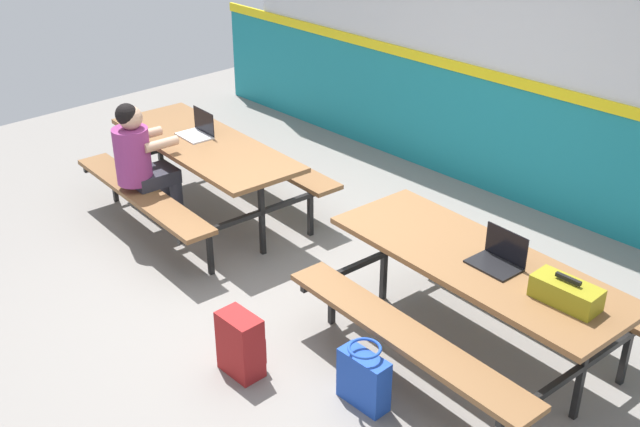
% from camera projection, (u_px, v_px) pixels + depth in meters
% --- Properties ---
extents(ground_plane, '(10.00, 10.00, 0.02)m').
position_uv_depth(ground_plane, '(300.00, 285.00, 6.08)').
color(ground_plane, gray).
extents(accent_backdrop, '(8.00, 0.14, 2.60)m').
position_uv_depth(accent_backdrop, '(504.00, 66.00, 7.03)').
color(accent_backdrop, teal).
rests_on(accent_backdrop, ground).
extents(picnic_table_left, '(2.10, 1.69, 0.74)m').
position_uv_depth(picnic_table_left, '(205.00, 159.00, 6.82)').
color(picnic_table_left, brown).
rests_on(picnic_table_left, ground).
extents(picnic_table_right, '(2.10, 1.69, 0.74)m').
position_uv_depth(picnic_table_right, '(475.00, 280.00, 5.06)').
color(picnic_table_right, brown).
rests_on(picnic_table_right, ground).
extents(student_nearer, '(0.38, 0.53, 1.21)m').
position_uv_depth(student_nearer, '(142.00, 158.00, 6.51)').
color(student_nearer, '#2D2D38').
rests_on(student_nearer, ground).
extents(laptop_silver, '(0.33, 0.24, 0.22)m').
position_uv_depth(laptop_silver, '(198.00, 131.00, 6.85)').
color(laptop_silver, silver).
rests_on(laptop_silver, picnic_table_left).
extents(laptop_dark, '(0.33, 0.24, 0.22)m').
position_uv_depth(laptop_dark, '(498.00, 258.00, 4.89)').
color(laptop_dark, black).
rests_on(laptop_dark, picnic_table_right).
extents(toolbox_grey, '(0.40, 0.18, 0.18)m').
position_uv_depth(toolbox_grey, '(566.00, 293.00, 4.49)').
color(toolbox_grey, olive).
rests_on(toolbox_grey, picnic_table_right).
extents(backpack_dark, '(0.30, 0.22, 0.44)m').
position_uv_depth(backpack_dark, '(241.00, 345.00, 5.03)').
color(backpack_dark, maroon).
rests_on(backpack_dark, ground).
extents(tote_bag_bright, '(0.34, 0.21, 0.43)m').
position_uv_depth(tote_bag_bright, '(364.00, 378.00, 4.77)').
color(tote_bag_bright, '#1E47B2').
rests_on(tote_bag_bright, ground).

